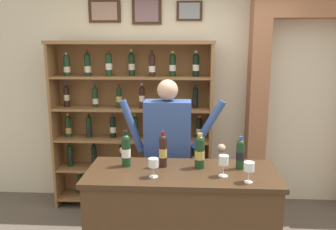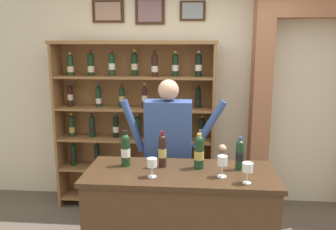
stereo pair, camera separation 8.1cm
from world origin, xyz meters
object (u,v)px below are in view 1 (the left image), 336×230
object	(u,v)px
tasting_bottle_prosecco	(126,150)
tasting_bottle_super_tuscan	(163,150)
tasting_counter	(181,228)
tasting_bottle_grappa	(200,151)
wine_glass_center	(249,167)
wine_glass_left	(224,162)
wine_shelf	(132,120)
wine_glass_right	(153,164)
shopkeeper	(168,145)
tasting_bottle_bianco	(240,153)

from	to	relation	value
tasting_bottle_prosecco	tasting_bottle_super_tuscan	distance (m)	0.31
tasting_counter	tasting_bottle_prosecco	xyz separation A→B (m)	(-0.46, 0.09, 0.64)
tasting_counter	tasting_bottle_grappa	size ratio (longest dim) A/B	5.21
wine_glass_center	wine_glass_left	bearing A→B (deg)	147.55
wine_shelf	wine_glass_left	size ratio (longest dim) A/B	12.11
tasting_bottle_super_tuscan	wine_glass_center	distance (m)	0.71
wine_glass_right	shopkeeper	bearing A→B (deg)	84.63
tasting_counter	wine_glass_right	size ratio (longest dim) A/B	10.25
tasting_counter	tasting_bottle_grappa	world-z (taller)	tasting_bottle_grappa
tasting_bottle_grappa	wine_glass_left	size ratio (longest dim) A/B	1.76
wine_shelf	tasting_bottle_super_tuscan	distance (m)	1.43
tasting_bottle_prosecco	tasting_bottle_grappa	bearing A→B (deg)	-0.68
tasting_bottle_grappa	wine_glass_right	distance (m)	0.42
shopkeeper	wine_glass_left	bearing A→B (deg)	-55.01
tasting_bottle_prosecco	wine_glass_center	bearing A→B (deg)	-16.90
tasting_counter	wine_glass_center	world-z (taller)	wine_glass_center
tasting_bottle_grappa	wine_shelf	bearing A→B (deg)	119.43
wine_shelf	tasting_bottle_super_tuscan	size ratio (longest dim) A/B	6.69
tasting_bottle_prosecco	wine_glass_right	xyz separation A→B (m)	(0.25, -0.23, -0.04)
wine_glass_center	tasting_counter	bearing A→B (deg)	158.36
tasting_bottle_super_tuscan	tasting_counter	bearing A→B (deg)	-31.10
tasting_bottle_prosecco	tasting_bottle_grappa	size ratio (longest dim) A/B	1.03
tasting_bottle_prosecco	tasting_counter	bearing A→B (deg)	-11.56
wine_glass_center	shopkeeper	bearing A→B (deg)	129.51
tasting_counter	tasting_bottle_super_tuscan	world-z (taller)	tasting_bottle_super_tuscan
wine_shelf	wine_glass_right	xyz separation A→B (m)	(0.41, -1.58, 0.02)
tasting_counter	tasting_bottle_grappa	distance (m)	0.66
shopkeeper	wine_glass_center	world-z (taller)	shopkeeper
wine_shelf	wine_glass_left	bearing A→B (deg)	-58.36
wine_glass_left	tasting_bottle_super_tuscan	bearing A→B (deg)	159.33
tasting_bottle_super_tuscan	wine_shelf	bearing A→B (deg)	109.05
shopkeeper	wine_glass_center	xyz separation A→B (m)	(0.64, -0.78, 0.08)
shopkeeper	wine_glass_left	distance (m)	0.82
tasting_counter	tasting_bottle_bianco	distance (m)	0.79
wine_shelf	tasting_bottle_grappa	xyz separation A→B (m)	(0.77, -1.36, 0.06)
tasting_bottle_grappa	wine_glass_center	size ratio (longest dim) A/B	1.88
tasting_bottle_prosecco	tasting_bottle_grappa	xyz separation A→B (m)	(0.61, -0.01, 0.00)
tasting_bottle_grappa	wine_glass_center	xyz separation A→B (m)	(0.35, -0.28, -0.03)
tasting_bottle_bianco	wine_glass_left	world-z (taller)	tasting_bottle_bianco
tasting_bottle_grappa	wine_glass_center	world-z (taller)	tasting_bottle_grappa
wine_glass_right	tasting_bottle_bianco	bearing A→B (deg)	17.73
tasting_counter	tasting_bottle_prosecco	size ratio (longest dim) A/B	5.04
shopkeeper	tasting_bottle_grappa	world-z (taller)	shopkeeper
tasting_counter	wine_glass_center	size ratio (longest dim) A/B	9.77
tasting_bottle_bianco	wine_glass_right	xyz separation A→B (m)	(-0.68, -0.22, -0.03)
shopkeeper	tasting_bottle_bianco	distance (m)	0.80
tasting_bottle_grappa	wine_glass_right	world-z (taller)	tasting_bottle_grappa
tasting_bottle_bianco	wine_glass_right	distance (m)	0.72
tasting_counter	tasting_bottle_super_tuscan	bearing A→B (deg)	148.90
shopkeeper	wine_glass_right	distance (m)	0.72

